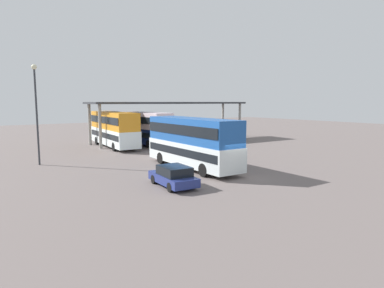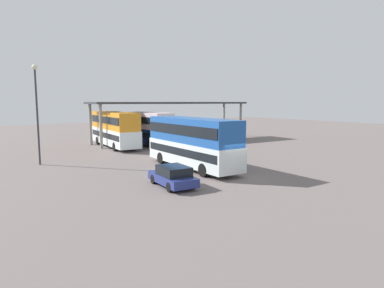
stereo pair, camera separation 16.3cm
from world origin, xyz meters
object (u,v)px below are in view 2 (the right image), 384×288
object	(u,v)px
double_decker_main	(192,141)
double_decker_mid_row	(144,127)
lamppost_tall	(37,103)
double_decker_near_canopy	(114,128)
parked_hatchback	(173,176)

from	to	relation	value
double_decker_main	double_decker_mid_row	xyz separation A→B (m)	(3.43, 15.86, 0.01)
lamppost_tall	double_decker_near_canopy	bearing A→B (deg)	37.45
parked_hatchback	double_decker_near_canopy	world-z (taller)	double_decker_near_canopy
double_decker_mid_row	double_decker_main	bearing A→B (deg)	163.67
double_decker_main	double_decker_near_canopy	distance (m)	16.10
parked_hatchback	double_decker_near_canopy	size ratio (longest dim) A/B	0.36
double_decker_main	lamppost_tall	distance (m)	13.64
parked_hatchback	double_decker_near_canopy	xyz separation A→B (m)	(4.05, 20.43, 1.64)
lamppost_tall	parked_hatchback	bearing A→B (deg)	-66.34
double_decker_main	double_decker_near_canopy	bearing A→B (deg)	1.67
double_decker_near_canopy	double_decker_mid_row	world-z (taller)	double_decker_near_canopy
double_decker_mid_row	parked_hatchback	bearing A→B (deg)	154.62
double_decker_main	parked_hatchback	distance (m)	6.39
parked_hatchback	lamppost_tall	distance (m)	14.91
parked_hatchback	lamppost_tall	bearing A→B (deg)	28.01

